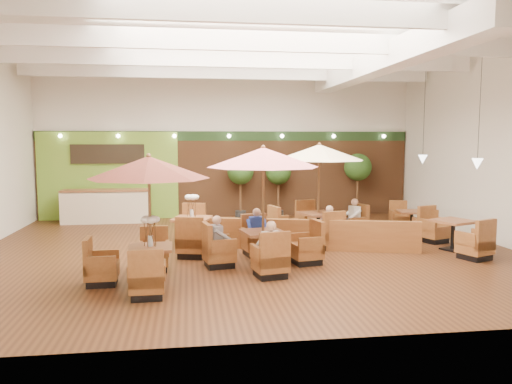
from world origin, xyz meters
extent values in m
plane|color=#381E0F|center=(0.00, 0.00, 0.00)|extent=(14.00, 14.00, 0.00)
cube|color=silver|center=(0.00, 6.00, 2.75)|extent=(14.00, 0.04, 5.50)
cube|color=silver|center=(0.00, -6.00, 2.75)|extent=(14.00, 0.04, 5.50)
cube|color=silver|center=(7.00, 0.00, 2.75)|extent=(0.04, 12.00, 5.50)
cube|color=white|center=(0.00, 0.00, 5.50)|extent=(14.00, 12.00, 0.04)
cube|color=brown|center=(0.00, 5.94, 1.60)|extent=(13.90, 0.10, 3.20)
cube|color=#1E3819|center=(0.00, 5.93, 3.05)|extent=(13.90, 0.12, 0.35)
cube|color=olive|center=(-4.40, 5.88, 1.60)|extent=(5.00, 0.08, 3.20)
cube|color=black|center=(-4.40, 5.80, 2.40)|extent=(2.60, 0.08, 0.70)
cube|color=white|center=(3.50, 0.00, 4.95)|extent=(0.60, 11.00, 0.60)
cube|color=white|center=(0.00, -4.00, 5.15)|extent=(13.60, 0.12, 0.45)
cube|color=white|center=(0.00, -1.30, 5.15)|extent=(13.60, 0.12, 0.45)
cube|color=white|center=(0.00, 1.30, 5.15)|extent=(13.60, 0.12, 0.45)
cube|color=white|center=(0.00, 4.00, 5.15)|extent=(13.60, 0.12, 0.45)
cylinder|color=black|center=(5.80, -1.00, 3.90)|extent=(0.01, 0.01, 3.20)
cone|color=white|center=(5.80, -1.00, 2.30)|extent=(0.28, 0.28, 0.28)
cylinder|color=black|center=(5.80, 2.00, 3.90)|extent=(0.01, 0.01, 3.20)
cone|color=white|center=(5.80, 2.00, 2.30)|extent=(0.28, 0.28, 0.28)
sphere|color=#FFEAC6|center=(-6.00, 5.70, 3.05)|extent=(0.14, 0.14, 0.14)
sphere|color=#FFEAC6|center=(-4.00, 5.70, 3.05)|extent=(0.14, 0.14, 0.14)
sphere|color=#FFEAC6|center=(-2.00, 5.70, 3.05)|extent=(0.14, 0.14, 0.14)
sphere|color=#FFEAC6|center=(0.00, 5.70, 3.05)|extent=(0.14, 0.14, 0.14)
sphere|color=#FFEAC6|center=(2.00, 5.70, 3.05)|extent=(0.14, 0.14, 0.14)
sphere|color=#FFEAC6|center=(4.00, 5.70, 3.05)|extent=(0.14, 0.14, 0.14)
sphere|color=#FFEAC6|center=(6.00, 5.70, 3.05)|extent=(0.14, 0.14, 0.14)
cube|color=beige|center=(-4.40, 5.10, 0.55)|extent=(3.00, 0.70, 1.10)
cube|color=brown|center=(-4.40, 5.10, 1.15)|extent=(3.00, 0.75, 0.06)
cube|color=brown|center=(1.56, -0.14, 0.41)|extent=(5.75, 1.66, 0.82)
cube|color=brown|center=(-2.30, -2.70, 0.73)|extent=(0.89, 0.89, 0.06)
cylinder|color=black|center=(-2.30, -2.70, 0.38)|extent=(0.10, 0.10, 0.67)
cube|color=black|center=(-2.30, -2.70, 0.02)|extent=(0.47, 0.47, 0.04)
cube|color=brown|center=(-2.30, -3.67, 0.31)|extent=(0.65, 0.65, 0.33)
cube|color=brown|center=(-2.31, -3.94, 0.61)|extent=(0.63, 0.12, 0.71)
cube|color=brown|center=(-2.59, -3.68, 0.51)|extent=(0.10, 0.56, 0.29)
cube|color=brown|center=(-2.00, -3.66, 0.51)|extent=(0.10, 0.56, 0.29)
cube|color=black|center=(-2.30, -3.67, 0.07)|extent=(0.58, 0.58, 0.14)
cube|color=brown|center=(-2.30, -1.74, 0.31)|extent=(0.65, 0.65, 0.33)
cube|color=brown|center=(-2.29, -1.47, 0.61)|extent=(0.63, 0.12, 0.71)
cube|color=brown|center=(-2.00, -1.73, 0.51)|extent=(0.10, 0.56, 0.29)
cube|color=brown|center=(-2.59, -1.75, 0.51)|extent=(0.10, 0.56, 0.29)
cube|color=black|center=(-2.30, -1.74, 0.07)|extent=(0.58, 0.58, 0.14)
cube|color=brown|center=(-3.27, -2.70, 0.31)|extent=(0.65, 0.65, 0.33)
cube|color=brown|center=(-3.00, -2.71, 0.61)|extent=(0.12, 0.63, 0.71)
cube|color=brown|center=(-3.27, -2.41, 0.51)|extent=(0.56, 0.10, 0.29)
cube|color=brown|center=(-3.26, -3.00, 0.51)|extent=(0.56, 0.10, 0.29)
cube|color=black|center=(-3.27, -2.70, 0.07)|extent=(0.58, 0.58, 0.14)
cylinder|color=brown|center=(-2.30, -2.70, 1.27)|extent=(0.06, 0.06, 2.55)
cone|color=#522118|center=(-2.30, -2.70, 2.37)|extent=(2.44, 2.44, 0.45)
sphere|color=brown|center=(-2.30, -2.70, 2.60)|extent=(0.10, 0.10, 0.10)
cylinder|color=silver|center=(-2.30, -2.70, 0.87)|extent=(0.10, 0.10, 0.22)
cube|color=brown|center=(0.18, -1.58, 0.78)|extent=(1.07, 1.07, 0.06)
cylinder|color=black|center=(0.18, -1.58, 0.40)|extent=(0.11, 0.11, 0.71)
cube|color=black|center=(0.18, -1.58, 0.02)|extent=(0.57, 0.57, 0.04)
cube|color=brown|center=(0.18, -2.60, 0.32)|extent=(0.78, 0.78, 0.34)
cube|color=brown|center=(0.13, -2.88, 0.65)|extent=(0.68, 0.23, 0.75)
cube|color=brown|center=(-0.12, -2.66, 0.54)|extent=(0.19, 0.60, 0.30)
cube|color=brown|center=(0.49, -2.54, 0.54)|extent=(0.19, 0.60, 0.30)
cube|color=black|center=(0.18, -2.60, 0.08)|extent=(0.69, 0.69, 0.15)
cube|color=brown|center=(0.18, -0.55, 0.32)|extent=(0.78, 0.78, 0.34)
cube|color=brown|center=(0.24, -0.28, 0.65)|extent=(0.68, 0.23, 0.75)
cube|color=brown|center=(0.49, -0.50, 0.54)|extent=(0.19, 0.60, 0.30)
cube|color=brown|center=(-0.12, -0.61, 0.54)|extent=(0.19, 0.60, 0.30)
cube|color=black|center=(0.18, -0.55, 0.08)|extent=(0.69, 0.69, 0.15)
cube|color=brown|center=(-0.84, -1.58, 0.32)|extent=(0.78, 0.78, 0.34)
cube|color=brown|center=(-0.56, -1.63, 0.65)|extent=(0.23, 0.68, 0.75)
cube|color=brown|center=(-0.90, -1.27, 0.54)|extent=(0.60, 0.19, 0.30)
cube|color=brown|center=(-0.78, -1.89, 0.54)|extent=(0.60, 0.19, 0.30)
cube|color=black|center=(-0.84, -1.58, 0.08)|extent=(0.69, 0.69, 0.15)
cube|color=brown|center=(1.21, -1.58, 0.32)|extent=(0.78, 0.78, 0.34)
cube|color=brown|center=(0.93, -1.53, 0.65)|extent=(0.23, 0.68, 0.75)
cube|color=brown|center=(1.27, -1.89, 0.54)|extent=(0.60, 0.19, 0.30)
cube|color=brown|center=(1.15, -1.27, 0.54)|extent=(0.60, 0.19, 0.30)
cube|color=black|center=(1.21, -1.58, 0.08)|extent=(0.69, 0.69, 0.15)
cylinder|color=brown|center=(0.18, -1.58, 1.35)|extent=(0.06, 0.06, 2.69)
cone|color=#C86067|center=(0.18, -1.58, 2.51)|extent=(2.59, 2.59, 0.45)
sphere|color=brown|center=(0.18, -1.58, 2.74)|extent=(0.10, 0.10, 0.10)
cube|color=brown|center=(2.20, 1.04, 0.79)|extent=(1.15, 1.15, 0.07)
cylinder|color=black|center=(2.20, 1.04, 0.40)|extent=(0.11, 0.11, 0.72)
cube|color=black|center=(2.20, 1.04, 0.02)|extent=(0.61, 0.61, 0.04)
cube|color=brown|center=(2.20, 0.00, 0.33)|extent=(0.84, 0.84, 0.35)
cube|color=brown|center=(2.12, -0.27, 0.66)|extent=(0.68, 0.29, 0.77)
cube|color=brown|center=(1.89, -0.08, 0.55)|extent=(0.25, 0.60, 0.31)
cube|color=brown|center=(2.50, 0.09, 0.55)|extent=(0.25, 0.60, 0.31)
cube|color=black|center=(2.20, 0.00, 0.08)|extent=(0.74, 0.74, 0.15)
cube|color=brown|center=(2.20, 2.08, 0.33)|extent=(0.84, 0.84, 0.35)
cube|color=brown|center=(2.27, 2.36, 0.66)|extent=(0.68, 0.29, 0.77)
cube|color=brown|center=(2.50, 2.17, 0.55)|extent=(0.25, 0.60, 0.31)
cube|color=brown|center=(1.89, 2.00, 0.55)|extent=(0.25, 0.60, 0.31)
cube|color=black|center=(2.20, 2.08, 0.08)|extent=(0.74, 0.74, 0.15)
cube|color=brown|center=(1.16, 1.04, 0.33)|extent=(0.84, 0.84, 0.35)
cube|color=brown|center=(1.43, 0.96, 0.66)|extent=(0.29, 0.68, 0.77)
cube|color=brown|center=(1.07, 1.35, 0.55)|extent=(0.60, 0.25, 0.31)
cube|color=brown|center=(1.24, 0.74, 0.55)|extent=(0.60, 0.25, 0.31)
cube|color=black|center=(1.16, 1.04, 0.08)|extent=(0.74, 0.74, 0.15)
cube|color=brown|center=(3.24, 1.04, 0.33)|extent=(0.84, 0.84, 0.35)
cube|color=brown|center=(2.96, 1.12, 0.66)|extent=(0.29, 0.68, 0.77)
cube|color=brown|center=(3.32, 0.74, 0.55)|extent=(0.60, 0.25, 0.31)
cube|color=brown|center=(3.15, 1.35, 0.55)|extent=(0.60, 0.25, 0.31)
cube|color=black|center=(3.24, 1.04, 0.08)|extent=(0.74, 0.74, 0.15)
cylinder|color=brown|center=(2.20, 1.04, 1.37)|extent=(0.06, 0.06, 2.73)
cone|color=beige|center=(2.20, 1.04, 2.55)|extent=(2.63, 2.63, 0.45)
sphere|color=brown|center=(2.20, 1.04, 2.78)|extent=(0.10, 0.10, 0.10)
cube|color=brown|center=(-1.44, 0.51, 0.80)|extent=(1.16, 1.16, 0.07)
cylinder|color=black|center=(-1.44, 0.51, 0.41)|extent=(0.11, 0.11, 0.73)
cube|color=black|center=(-1.44, 0.51, 0.02)|extent=(0.61, 0.61, 0.04)
cube|color=brown|center=(-1.44, -0.55, 0.33)|extent=(0.84, 0.84, 0.36)
cube|color=brown|center=(-1.37, -0.83, 0.67)|extent=(0.70, 0.28, 0.78)
cube|color=brown|center=(-1.75, -0.47, 0.56)|extent=(0.24, 0.61, 0.31)
cube|color=brown|center=(-1.13, -0.64, 0.56)|extent=(0.24, 0.61, 0.31)
cube|color=black|center=(-1.44, -0.55, 0.08)|extent=(0.75, 0.75, 0.16)
cube|color=brown|center=(-1.44, 1.56, 0.33)|extent=(0.84, 0.84, 0.36)
cube|color=brown|center=(-1.51, 1.84, 0.67)|extent=(0.70, 0.28, 0.78)
cube|color=brown|center=(-1.13, 1.48, 0.56)|extent=(0.24, 0.61, 0.31)
cube|color=brown|center=(-1.75, 1.65, 0.56)|extent=(0.24, 0.61, 0.31)
cube|color=black|center=(-1.44, 1.56, 0.08)|extent=(0.75, 0.75, 0.16)
cylinder|color=silver|center=(-1.44, 0.51, 0.94)|extent=(0.10, 0.10, 0.22)
cube|color=brown|center=(5.40, -0.68, 0.78)|extent=(1.19, 1.19, 0.06)
cylinder|color=black|center=(5.40, -0.68, 0.40)|extent=(0.11, 0.11, 0.71)
cube|color=black|center=(5.40, -0.68, 0.02)|extent=(0.63, 0.63, 0.04)
cube|color=brown|center=(5.40, -1.71, 0.32)|extent=(0.87, 0.87, 0.35)
cube|color=brown|center=(5.30, -1.97, 0.65)|extent=(0.66, 0.35, 0.76)
cube|color=brown|center=(5.11, -1.82, 0.54)|extent=(0.30, 0.58, 0.30)
cube|color=brown|center=(5.69, -1.59, 0.54)|extent=(0.30, 0.58, 0.30)
cube|color=black|center=(5.40, -1.71, 0.08)|extent=(0.77, 0.77, 0.15)
cube|color=brown|center=(5.40, 0.34, 0.32)|extent=(0.87, 0.87, 0.35)
cube|color=brown|center=(5.50, 0.60, 0.65)|extent=(0.66, 0.35, 0.76)
cube|color=brown|center=(5.69, 0.46, 0.54)|extent=(0.30, 0.58, 0.30)
cube|color=brown|center=(5.11, 0.23, 0.54)|extent=(0.30, 0.58, 0.30)
cube|color=black|center=(5.40, 0.34, 0.08)|extent=(0.77, 0.77, 0.15)
cube|color=brown|center=(5.40, 1.79, 0.68)|extent=(0.92, 0.92, 0.06)
cylinder|color=black|center=(5.40, 1.79, 0.35)|extent=(0.09, 0.09, 0.62)
cube|color=black|center=(5.40, 1.79, 0.02)|extent=(0.49, 0.49, 0.04)
cube|color=brown|center=(5.40, 0.90, 0.28)|extent=(0.67, 0.67, 0.30)
cube|color=brown|center=(5.44, 0.65, 0.56)|extent=(0.59, 0.19, 0.66)
cube|color=brown|center=(5.13, 0.94, 0.47)|extent=(0.16, 0.52, 0.26)
cube|color=brown|center=(5.67, 0.85, 0.47)|extent=(0.16, 0.52, 0.26)
cube|color=black|center=(5.40, 0.90, 0.07)|extent=(0.59, 0.59, 0.13)
cube|color=brown|center=(5.40, 2.68, 0.28)|extent=(0.67, 0.67, 0.30)
cube|color=brown|center=(5.36, 2.92, 0.56)|extent=(0.59, 0.19, 0.66)
cube|color=brown|center=(5.67, 2.63, 0.47)|extent=(0.16, 0.52, 0.26)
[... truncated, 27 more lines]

